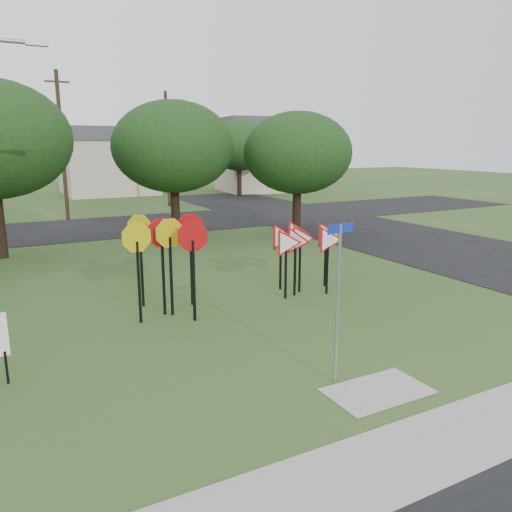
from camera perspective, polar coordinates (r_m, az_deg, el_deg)
The scene contains 15 objects.
ground at distance 11.99m, azimuth 5.98°, elevation -10.40°, with size 140.00×140.00×0.00m, color #2A4A1B.
sidewalk at distance 9.21m, azimuth 21.59°, elevation -18.80°, with size 30.00×1.60×0.02m, color gray.
street_right at distance 26.82m, azimuth 15.34°, elevation 2.20°, with size 8.00×50.00×0.02m, color black.
street_far at distance 30.12m, azimuth -15.84°, elevation 3.28°, with size 60.00×8.00×0.02m, color black.
curb_pad at distance 10.28m, azimuth 13.73°, elevation -14.76°, with size 2.00×1.20×0.02m, color gray.
street_name_sign at distance 9.78m, azimuth 9.35°, elevation -4.44°, with size 0.66×0.12×3.23m.
stop_sign_cluster at distance 13.90m, azimuth -10.30°, elevation 1.40°, with size 2.61×2.40×2.75m.
yield_sign_cluster at distance 15.97m, azimuth 5.27°, elevation 1.71°, with size 2.82×1.96×2.25m.
far_pole_a at distance 33.36m, azimuth -21.29°, elevation 11.71°, with size 1.40×0.24×9.00m.
far_pole_b at distance 39.06m, azimuth -10.09°, elevation 12.01°, with size 1.40×0.24×8.50m.
house_mid at distance 50.17m, azimuth -16.62°, elevation 10.43°, with size 8.40×8.40×6.20m.
house_right at distance 51.21m, azimuth 0.13°, elevation 11.54°, with size 8.30×8.30×7.20m.
tree_near_mid at distance 25.46m, azimuth -9.45°, elevation 12.20°, with size 6.00×6.00×6.80m.
tree_near_right at distance 26.29m, azimuth 4.79°, elevation 11.65°, with size 5.60×5.60×6.33m.
tree_far_right at distance 45.81m, azimuth -1.95°, elevation 12.51°, with size 6.00×6.00×6.80m.
Camera 1 is at (-6.25, -9.09, 4.69)m, focal length 35.00 mm.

